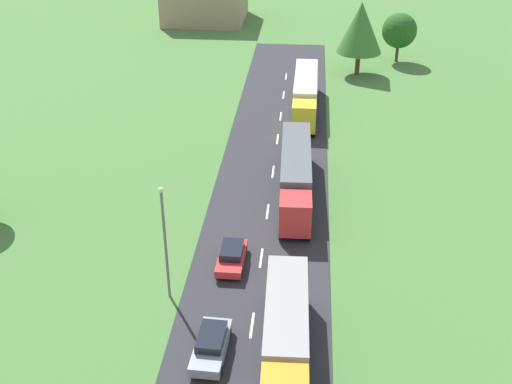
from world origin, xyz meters
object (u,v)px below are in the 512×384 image
truck_third (296,173)px  lamppost_second (165,238)px  car_fourth (232,256)px  tree_maple (399,31)px  tree_ash (360,28)px  car_third (211,344)px  truck_fourth (305,93)px  truck_second (286,334)px

truck_third → lamppost_second: (-7.96, -14.50, 2.51)m
car_fourth → tree_maple: size_ratio=0.65×
car_fourth → lamppost_second: 6.61m
lamppost_second → tree_maple: 56.50m
tree_ash → tree_maple: bearing=46.3°
truck_third → tree_maple: size_ratio=2.27×
lamppost_second → car_fourth: bearing=45.7°
car_third → truck_third: bearing=77.7°
car_fourth → car_third: bearing=-90.7°
truck_fourth → tree_ash: bearing=63.7°
car_third → truck_second: bearing=-1.1°
tree_maple → tree_ash: (-5.65, -5.92, 1.84)m
truck_fourth → tree_maple: bearing=57.4°
lamppost_second → truck_third: bearing=61.2°
truck_fourth → truck_second: bearing=-90.5°
lamppost_second → tree_ash: size_ratio=0.91×
truck_third → truck_fourth: 19.16m
truck_third → car_third: truck_third is taller
car_third → tree_maple: size_ratio=0.70×
truck_second → car_third: truck_second is taller
truck_third → car_fourth: bearing=-111.5°
car_fourth → tree_ash: tree_ash is taller
truck_second → tree_maple: bearing=77.9°
truck_second → tree_ash: (6.84, 52.09, 4.01)m
car_fourth → lamppost_second: bearing=-134.3°
truck_second → lamppost_second: lamppost_second is taller
truck_second → car_third: 4.57m
car_third → tree_ash: bearing=77.8°
truck_third → lamppost_second: size_ratio=1.79×
truck_third → tree_ash: bearing=77.9°
car_fourth → lamppost_second: size_ratio=0.51×
tree_ash → car_fourth: bearing=-104.5°
tree_maple → car_fourth: bearing=-109.0°
car_fourth → tree_maple: (16.77, 48.80, 3.42)m
truck_second → car_fourth: size_ratio=2.75×
truck_second → truck_fourth: 39.03m
tree_maple → tree_ash: bearing=-133.7°
truck_fourth → car_fourth: 30.21m
truck_second → tree_maple: size_ratio=1.78×
car_third → car_fourth: (0.12, 9.13, -0.03)m
car_third → truck_fourth: bearing=83.0°
tree_maple → tree_ash: size_ratio=0.71×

